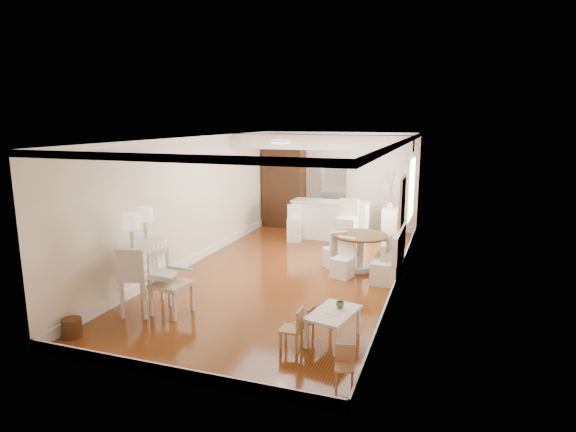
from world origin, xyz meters
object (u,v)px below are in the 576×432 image
Objects in this scene: kids_table at (333,326)px; wicker_basket at (72,328)px; fridge at (346,200)px; secretary_bureau at (142,276)px; sideboard at (390,223)px; dining_table at (360,253)px; pantry_cabinet at (284,188)px; bar_stool_right at (347,224)px; gustavian_armchair at (171,283)px; kids_chair_b at (305,321)px; slip_chair_near at (343,258)px; slip_chair_far at (334,249)px; kids_chair_c at (345,367)px; breakfast_counter at (330,220)px; bar_stool_left at (294,223)px; kids_chair_a at (291,329)px.

wicker_basket is at bearing -162.80° from kids_table.
fridge is (-1.34, 6.95, 0.67)m from kids_table.
sideboard is (3.31, 6.27, -0.16)m from secretary_bureau.
dining_table is (-0.26, 3.41, 0.17)m from kids_table.
kids_table is at bearing -65.09° from pantry_cabinet.
gustavian_armchair is at bearing -107.27° from bar_stool_right.
gustavian_armchair is 2.11× the size of kids_chair_b.
slip_chair_far is (-0.32, 0.62, 0.01)m from slip_chair_near.
kids_chair_c is at bearing 0.28° from wicker_basket.
breakfast_counter reaches higher than bar_stool_left.
kids_chair_c is 4.77m from slip_chair_far.
kids_chair_b is (2.35, -0.14, -0.28)m from gustavian_armchair.
breakfast_counter is (1.23, 5.79, -0.01)m from gustavian_armchair.
pantry_cabinet reaches higher than bar_stool_left.
bar_stool_right is at bearing -37.87° from pantry_cabinet.
kids_chair_b is at bearing -176.32° from kids_table.
slip_chair_far is at bearing -23.68° from gustavian_armchair.
bar_stool_right is at bearing -176.49° from kids_chair_a.
pantry_cabinet is (-2.98, 3.57, 0.75)m from dining_table.
kids_chair_b is 1.38m from kids_chair_c.
bar_stool_left is 0.53× the size of fridge.
pantry_cabinet is at bearing 74.55° from secretary_bureau.
fridge reaches higher than breakfast_counter.
dining_table is (-0.68, 4.53, 0.15)m from kids_chair_c.
dining_table reaches higher than kids_chair_b.
wicker_basket is 8.38m from sideboard.
gustavian_armchair is 1.27× the size of slip_chair_far.
gustavian_armchair is 6.91m from pantry_cabinet.
secretary_bureau reaches higher than dining_table.
slip_chair_near is at bearing 29.42° from secretary_bureau.
bar_stool_left is (-2.79, 6.47, 0.23)m from kids_chair_c.
kids_chair_a is (-0.49, -0.45, 0.08)m from kids_table.
kids_chair_b is (0.07, 0.42, -0.06)m from kids_chair_a.
secretary_bureau is at bearing -123.28° from sideboard.
slip_chair_near reaches higher than kids_table.
breakfast_counter is at bearing -167.57° from sideboard.
secretary_bureau is 4.19m from slip_chair_far.
gustavian_armchair is 2.79m from kids_table.
pantry_cabinet is at bearing -149.24° from kids_chair_b.
bar_stool_left is 1.95m from fridge.
slip_chair_near is at bearing 179.23° from kids_chair_a.
sideboard is at bearing 64.06° from wicker_basket.
pantry_cabinet is (-3.24, 6.98, 0.92)m from kids_table.
gustavian_armchair is at bearing 17.40° from slip_chair_far.
slip_chair_far reaches higher than wicker_basket.
wicker_basket is at bearing -93.17° from pantry_cabinet.
gustavian_armchair reaches higher than kids_chair_a.
kids_chair_b is 0.24× the size of breakfast_counter.
sideboard is (0.48, 3.54, 0.02)m from slip_chair_near.
bar_stool_right is (-0.45, 5.64, 0.29)m from kids_chair_a.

